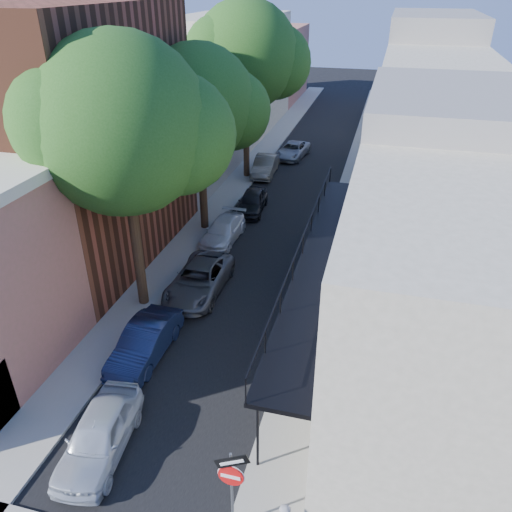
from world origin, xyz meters
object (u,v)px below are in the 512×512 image
Objects in this scene: parked_car_e at (252,201)px; parked_car_f at (265,166)px; oak_far at (253,57)px; parked_car_a at (99,435)px; sign_post at (231,479)px; parked_car_g at (293,150)px; oak_near at (135,128)px; parked_car_b at (145,342)px; parked_car_c at (199,280)px; parked_car_d at (223,231)px; oak_mid at (207,105)px.

parked_car_e is 0.91× the size of parked_car_f.
parked_car_a is (1.85, -24.92, -7.56)m from oak_far.
parked_car_g is (-4.56, 31.37, -1.44)m from sign_post.
parked_car_f is (-5.76, 26.82, -1.34)m from sign_post.
parked_car_b is at bearing -70.34° from oak_near.
oak_near is 2.79× the size of parked_car_a.
parked_car_c reaches higher than parked_car_e.
sign_post is 16.81m from parked_car_d.
oak_far reaches higher than oak_near.
parked_car_g is at bearing 88.42° from parked_car_d.
oak_far reaches higher than parked_car_d.
parked_car_d is at bearing -91.49° from parked_car_f.
parked_car_e is at bearing 81.68° from oak_near.
oak_far reaches higher than oak_mid.
oak_near reaches higher than parked_car_f.
oak_mid is 9.39m from parked_car_c.
oak_mid is at bearing -90.41° from oak_far.
parked_car_b is at bearing -87.40° from parked_car_d.
parked_car_b is 21.03m from parked_car_f.
oak_near is 7.51m from parked_car_c.
parked_car_d is 10.98m from parked_car_f.
parked_car_f is (-0.82, 6.69, 0.04)m from parked_car_e.
parked_car_f is (0.77, 17.53, -7.18)m from oak_near.
parked_car_d is at bearing -86.20° from parked_car_g.
parked_car_e is 0.89× the size of parked_car_g.
parked_car_g is at bearing 88.90° from parked_car_c.
sign_post is 27.80m from oak_far.
sign_post is at bearing -74.68° from parked_car_g.
parked_car_c is 1.17× the size of parked_car_d.
oak_near is 18.96m from parked_car_f.
sign_post is 11.73m from parked_car_c.
oak_mid is 2.66× the size of parked_car_e.
parked_car_c is at bearing 84.64° from parked_car_a.
oak_far is 2.82× the size of parked_car_f.
parked_car_e is at bearing 90.16° from parked_car_c.
sign_post is 31.74m from parked_car_g.
parked_car_b is at bearing -86.55° from oak_far.
parked_car_g is at bearing 89.26° from parked_car_b.
oak_mid reaches higher than parked_car_e.
parked_car_d is at bearing -84.14° from oak_far.
oak_mid is at bearing -91.09° from parked_car_g.
sign_post is 20.77m from parked_car_e.
oak_far reaches higher than parked_car_a.
parked_car_a reaches higher than parked_car_e.
oak_far is (0.01, 17.01, 0.38)m from oak_near.
oak_far is 26.11m from parked_car_a.
sign_post is at bearing -81.03° from parked_car_f.
sign_post reaches higher than parked_car_d.
parked_car_f is (-1.10, 25.44, -0.00)m from parked_car_a.
parked_car_d is 0.98× the size of parked_car_f.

